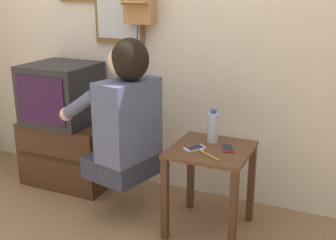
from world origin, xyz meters
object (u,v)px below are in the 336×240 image
(water_bottle, at_px, (213,127))
(toothbrush, at_px, (208,155))
(television, at_px, (62,94))
(person, at_px, (125,114))
(cell_phone_held, at_px, (195,148))
(cell_phone_spare, at_px, (227,148))

(water_bottle, bearing_deg, toothbrush, -77.46)
(television, bearing_deg, person, -20.95)
(television, distance_m, water_bottle, 1.20)
(cell_phone_held, xyz_separation_m, cell_phone_spare, (0.17, 0.08, 0.00))
(television, relative_size, toothbrush, 3.25)
(cell_phone_held, distance_m, cell_phone_spare, 0.19)
(cell_phone_spare, bearing_deg, person, 162.51)
(cell_phone_held, relative_size, cell_phone_spare, 0.98)
(television, distance_m, cell_phone_spare, 1.33)
(cell_phone_spare, distance_m, water_bottle, 0.17)
(cell_phone_spare, xyz_separation_m, toothbrush, (-0.07, -0.14, 0.00))
(cell_phone_held, bearing_deg, person, -141.90)
(person, distance_m, television, 0.73)
(person, height_order, cell_phone_spare, person)
(cell_phone_held, xyz_separation_m, water_bottle, (0.05, 0.16, 0.09))
(water_bottle, height_order, toothbrush, water_bottle)
(person, distance_m, toothbrush, 0.58)
(person, bearing_deg, toothbrush, -81.97)
(person, relative_size, television, 1.85)
(water_bottle, bearing_deg, cell_phone_spare, -34.40)
(water_bottle, bearing_deg, person, -161.49)
(cell_phone_held, distance_m, toothbrush, 0.12)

